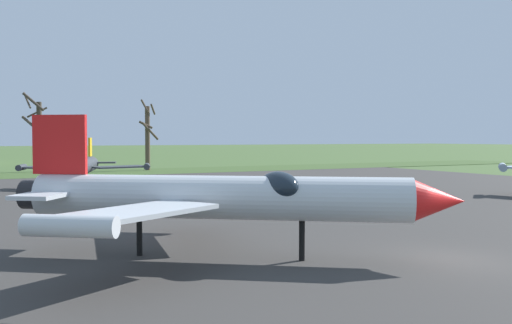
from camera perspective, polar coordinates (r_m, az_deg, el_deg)
ground_plane at (r=19.74m, az=18.80°, el=-9.60°), size 600.00×600.00×0.00m
asphalt_apron at (r=34.10m, az=-3.22°, el=-4.38°), size 75.47×58.51×0.05m
grass_verge_strip at (r=67.65m, az=-15.74°, el=-1.07°), size 135.47×12.00×0.06m
jet_fighter_front_right at (r=45.65m, az=-17.26°, el=-0.43°), size 10.41×12.94×4.12m
info_placard_front_right at (r=38.30m, az=-17.95°, el=-2.78°), size 0.65×0.24×1.02m
jet_fighter_rear_center at (r=18.79m, az=-3.66°, el=-3.50°), size 13.24×12.21×4.89m
bare_tree_center at (r=71.48m, az=-21.31°, el=2.98°), size 3.05×3.25×9.57m
bare_tree_right_of_center at (r=71.44m, az=-10.97°, el=2.67°), size 2.38×1.58×8.92m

